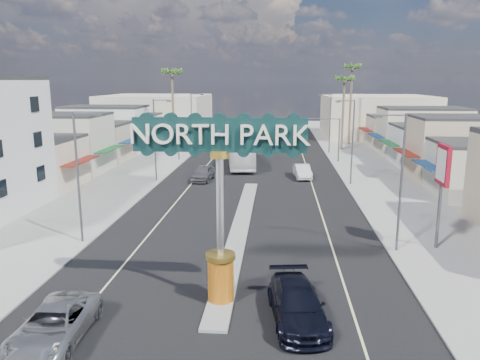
% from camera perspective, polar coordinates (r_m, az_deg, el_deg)
% --- Properties ---
extents(ground, '(160.00, 160.00, 0.00)m').
position_cam_1_polar(ground, '(50.97, 1.45, -0.38)').
color(ground, gray).
rests_on(ground, ground).
extents(road, '(20.00, 120.00, 0.01)m').
position_cam_1_polar(road, '(50.97, 1.45, -0.37)').
color(road, black).
rests_on(road, ground).
extents(median_island, '(1.30, 30.00, 0.16)m').
position_cam_1_polar(median_island, '(35.53, 0.00, -5.83)').
color(median_island, gray).
rests_on(median_island, ground).
extents(sidewalk_left, '(8.00, 120.00, 0.12)m').
position_cam_1_polar(sidewalk_left, '(53.56, -13.68, -0.04)').
color(sidewalk_left, gray).
rests_on(sidewalk_left, ground).
extents(sidewalk_right, '(8.00, 120.00, 0.12)m').
position_cam_1_polar(sidewalk_right, '(52.12, 17.01, -0.57)').
color(sidewalk_right, gray).
rests_on(sidewalk_right, ground).
extents(storefront_row_left, '(12.00, 42.00, 6.00)m').
position_cam_1_polar(storefront_row_left, '(68.62, -18.40, 4.79)').
color(storefront_row_left, beige).
rests_on(storefront_row_left, ground).
extents(storefront_row_right, '(12.00, 42.00, 6.00)m').
position_cam_1_polar(storefront_row_right, '(66.69, 23.25, 4.23)').
color(storefront_row_right, '#B7B29E').
rests_on(storefront_row_right, ground).
extents(backdrop_far_left, '(20.00, 20.00, 8.00)m').
position_cam_1_polar(backdrop_far_left, '(98.12, -10.08, 7.83)').
color(backdrop_far_left, '#B7B29E').
rests_on(backdrop_far_left, ground).
extents(backdrop_far_right, '(20.00, 20.00, 8.00)m').
position_cam_1_polar(backdrop_far_right, '(96.89, 16.22, 7.49)').
color(backdrop_far_right, beige).
rests_on(backdrop_far_right, ground).
extents(gateway_sign, '(8.20, 1.50, 9.15)m').
position_cam_1_polar(gateway_sign, '(22.43, -2.47, -1.04)').
color(gateway_sign, '#B6370E').
rests_on(gateway_sign, median_island).
extents(traffic_signal_left, '(5.09, 0.45, 6.00)m').
position_cam_1_polar(traffic_signal_left, '(65.14, -5.97, 6.11)').
color(traffic_signal_left, '#47474C').
rests_on(traffic_signal_left, ground).
extents(traffic_signal_right, '(5.09, 0.45, 6.00)m').
position_cam_1_polar(traffic_signal_right, '(64.37, 10.41, 5.90)').
color(traffic_signal_right, '#47474C').
rests_on(traffic_signal_right, ground).
extents(streetlight_l_near, '(2.03, 0.22, 9.00)m').
position_cam_1_polar(streetlight_l_near, '(33.02, -18.95, 1.05)').
color(streetlight_l_near, '#47474C').
rests_on(streetlight_l_near, ground).
extents(streetlight_l_mid, '(2.03, 0.22, 9.00)m').
position_cam_1_polar(streetlight_l_mid, '(51.75, -10.18, 5.32)').
color(streetlight_l_mid, '#47474C').
rests_on(streetlight_l_mid, ground).
extents(streetlight_l_far, '(2.03, 0.22, 9.00)m').
position_cam_1_polar(streetlight_l_far, '(73.13, -5.81, 7.39)').
color(streetlight_l_far, '#47474C').
rests_on(streetlight_l_far, ground).
extents(streetlight_r_near, '(2.03, 0.22, 9.00)m').
position_cam_1_polar(streetlight_r_near, '(31.25, 18.81, 0.46)').
color(streetlight_r_near, '#47474C').
rests_on(streetlight_r_near, ground).
extents(streetlight_r_mid, '(2.03, 0.22, 9.00)m').
position_cam_1_polar(streetlight_r_mid, '(50.64, 13.40, 5.03)').
color(streetlight_r_mid, '#47474C').
rests_on(streetlight_r_mid, ground).
extents(streetlight_r_far, '(2.03, 0.22, 9.00)m').
position_cam_1_polar(streetlight_r_far, '(72.35, 10.81, 7.18)').
color(streetlight_r_far, '#47474C').
rests_on(streetlight_r_far, ground).
extents(palm_left_far, '(2.60, 2.60, 13.10)m').
position_cam_1_polar(palm_left_far, '(71.44, -8.29, 12.38)').
color(palm_left_far, brown).
rests_on(palm_left_far, ground).
extents(palm_right_mid, '(2.60, 2.60, 12.10)m').
position_cam_1_polar(palm_right_mid, '(76.39, 12.61, 11.52)').
color(palm_right_mid, brown).
rests_on(palm_right_mid, ground).
extents(palm_right_far, '(2.60, 2.60, 14.10)m').
position_cam_1_polar(palm_right_far, '(82.62, 13.50, 12.74)').
color(palm_right_far, brown).
rests_on(palm_right_far, ground).
extents(suv_left, '(2.77, 5.73, 1.57)m').
position_cam_1_polar(suv_left, '(22.36, -21.73, -16.08)').
color(suv_left, '#A0A0A4').
rests_on(suv_left, ground).
extents(suv_right, '(3.10, 6.04, 1.68)m').
position_cam_1_polar(suv_right, '(22.58, 6.98, -14.81)').
color(suv_right, black).
rests_on(suv_right, ground).
extents(car_parked_left, '(2.43, 5.03, 1.65)m').
position_cam_1_polar(car_parked_left, '(52.30, -4.52, 0.83)').
color(car_parked_left, slate).
rests_on(car_parked_left, ground).
extents(car_parked_right, '(2.10, 4.86, 1.56)m').
position_cam_1_polar(car_parked_right, '(53.93, 7.61, 1.06)').
color(car_parked_right, silver).
rests_on(car_parked_right, ground).
extents(city_bus, '(4.61, 13.24, 3.61)m').
position_cam_1_polar(city_bus, '(60.92, 0.09, 3.41)').
color(city_bus, silver).
rests_on(city_bus, ground).
extents(bank_pylon_sign, '(0.33, 2.15, 6.87)m').
position_cam_1_polar(bank_pylon_sign, '(32.67, 23.47, 1.03)').
color(bank_pylon_sign, '#47474C').
rests_on(bank_pylon_sign, sidewalk_right).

